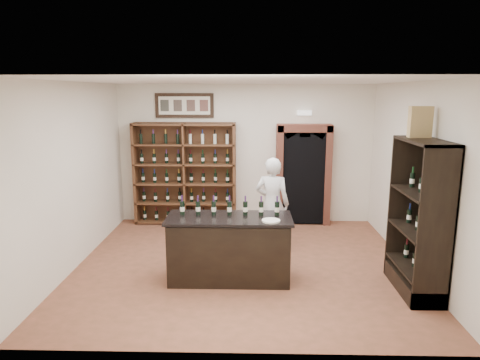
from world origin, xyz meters
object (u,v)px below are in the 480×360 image
(wine_shelf, at_px, (185,173))
(shopkeeper, at_px, (272,204))
(side_cabinet, at_px, (419,241))
(wine_crate, at_px, (420,122))
(tasting_counter, at_px, (229,249))
(counter_bottle_0, at_px, (182,208))

(wine_shelf, xyz_separation_m, shopkeeper, (1.81, -1.57, -0.25))
(side_cabinet, bearing_deg, wine_crate, 94.32)
(wine_crate, bearing_deg, side_cabinet, -87.08)
(tasting_counter, height_order, shopkeeper, shopkeeper)
(shopkeeper, bearing_deg, side_cabinet, 152.77)
(counter_bottle_0, height_order, shopkeeper, shopkeeper)
(tasting_counter, bearing_deg, wine_crate, -0.51)
(shopkeeper, bearing_deg, counter_bottle_0, 53.45)
(counter_bottle_0, height_order, side_cabinet, side_cabinet)
(tasting_counter, distance_m, shopkeeper, 1.58)
(tasting_counter, bearing_deg, side_cabinet, -6.28)
(side_cabinet, bearing_deg, tasting_counter, 173.72)
(wine_shelf, relative_size, counter_bottle_0, 7.33)
(tasting_counter, relative_size, shopkeeper, 1.11)
(counter_bottle_0, bearing_deg, wine_crate, -2.25)
(counter_bottle_0, xyz_separation_m, shopkeeper, (1.43, 1.25, -0.26))
(wine_crate, bearing_deg, shopkeeper, 143.79)
(wine_shelf, xyz_separation_m, tasting_counter, (1.10, -2.93, -0.61))
(counter_bottle_0, xyz_separation_m, side_cabinet, (3.44, -0.41, -0.35))
(wine_shelf, distance_m, side_cabinet, 5.02)
(wine_crate, bearing_deg, tasting_counter, 178.10)
(wine_shelf, bearing_deg, shopkeeper, -40.94)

